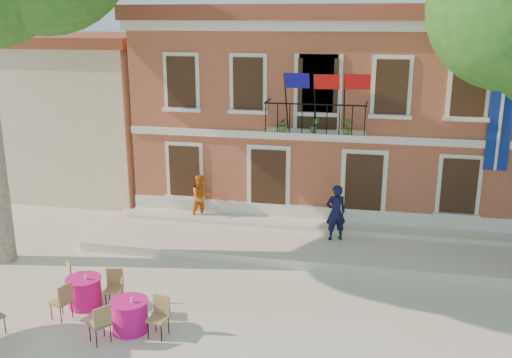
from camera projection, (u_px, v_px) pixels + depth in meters
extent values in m
plane|color=beige|center=(209.00, 309.00, 14.39)|extent=(90.00, 90.00, 0.00)
cube|color=#A85A3C|center=(327.00, 112.00, 22.46)|extent=(13.00, 8.00, 7.00)
cube|color=brown|center=(331.00, 13.00, 21.44)|extent=(13.50, 8.50, 0.50)
cube|color=silver|center=(320.00, 25.00, 17.83)|extent=(13.30, 0.35, 0.35)
cube|color=silver|center=(315.00, 134.00, 18.27)|extent=(3.20, 0.90, 0.15)
cube|color=black|center=(315.00, 104.00, 17.62)|extent=(3.20, 0.04, 0.04)
cube|color=navy|center=(501.00, 113.00, 17.32)|extent=(0.70, 0.05, 3.60)
cube|color=#0F0C89|center=(285.00, 80.00, 17.27)|extent=(0.76, 0.27, 0.47)
cube|color=red|center=(314.00, 81.00, 17.09)|extent=(0.76, 0.29, 0.47)
cube|color=red|center=(344.00, 82.00, 16.91)|extent=(0.76, 0.27, 0.47)
imported|color=#26591E|center=(283.00, 124.00, 18.10)|extent=(0.43, 0.37, 0.48)
imported|color=#26591E|center=(315.00, 126.00, 17.90)|extent=(0.26, 0.21, 0.48)
imported|color=#26591E|center=(347.00, 127.00, 17.71)|extent=(0.27, 0.27, 0.48)
cube|color=beige|center=(74.00, 111.00, 25.81)|extent=(9.00, 9.00, 6.00)
cube|color=brown|center=(68.00, 39.00, 24.94)|extent=(9.40, 9.40, 0.40)
cube|color=silver|center=(308.00, 244.00, 18.10)|extent=(14.00, 3.40, 0.30)
imported|color=black|center=(336.00, 213.00, 17.86)|extent=(0.77, 0.65, 1.80)
imported|color=orange|center=(201.00, 197.00, 19.75)|extent=(0.97, 0.96, 1.58)
cylinder|color=#EF167B|center=(130.00, 316.00, 13.29)|extent=(0.84, 0.84, 0.75)
cylinder|color=#EF167B|center=(129.00, 301.00, 13.18)|extent=(0.90, 0.90, 0.02)
cube|color=tan|center=(99.00, 323.00, 12.80)|extent=(0.59, 0.59, 0.95)
cube|color=tan|center=(158.00, 318.00, 13.02)|extent=(0.48, 0.48, 0.95)
cube|color=tan|center=(131.00, 297.00, 13.97)|extent=(0.55, 0.55, 0.95)
cylinder|color=#EF167B|center=(84.00, 292.00, 14.44)|extent=(0.84, 0.84, 0.75)
cylinder|color=#EF167B|center=(83.00, 278.00, 14.34)|extent=(0.90, 0.90, 0.02)
cube|color=tan|center=(114.00, 289.00, 14.41)|extent=(0.49, 0.49, 0.95)
cube|color=tan|center=(77.00, 277.00, 15.04)|extent=(0.59, 0.59, 0.95)
cube|color=tan|center=(61.00, 301.00, 13.79)|extent=(0.53, 0.53, 0.95)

